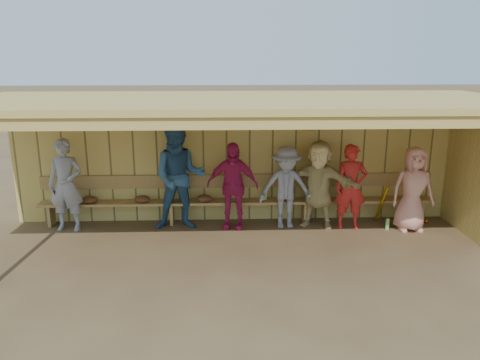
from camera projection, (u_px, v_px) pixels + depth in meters
name	position (u px, v px, depth m)	size (l,w,h in m)	color
ground	(241.00, 243.00, 8.13)	(90.00, 90.00, 0.00)	brown
player_a	(66.00, 185.00, 8.56)	(0.63, 0.41, 1.73)	#919299
player_c	(179.00, 177.00, 8.61)	(0.97, 0.75, 1.99)	#2D577D
player_d	(232.00, 186.00, 8.70)	(0.96, 0.40, 1.64)	#C41F58
player_e	(286.00, 187.00, 8.74)	(1.01, 0.58, 1.56)	gray
player_f	(318.00, 184.00, 8.75)	(1.54, 0.49, 1.66)	#E2C67F
player_g	(351.00, 187.00, 8.67)	(0.58, 0.38, 1.60)	red
player_h	(413.00, 189.00, 8.56)	(0.77, 0.50, 1.58)	#DF917D
dugout_structure	(261.00, 140.00, 8.37)	(8.80, 3.20, 2.50)	tan
bench	(238.00, 196.00, 9.07)	(7.60, 0.34, 0.93)	#AE884A
dugout_equipment	(188.00, 200.00, 8.92)	(6.67, 0.62, 0.80)	gold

